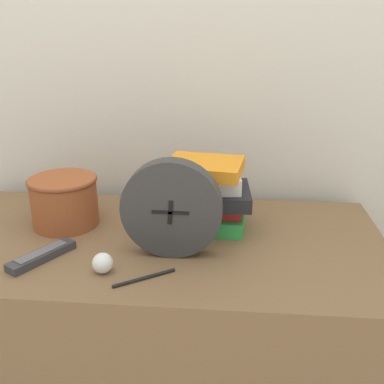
% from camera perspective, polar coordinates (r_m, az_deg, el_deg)
% --- Properties ---
extents(wall_back, '(6.00, 0.04, 2.40)m').
position_cam_1_polar(wall_back, '(1.46, -2.84, 17.11)').
color(wall_back, silver).
rests_on(wall_back, ground_plane).
extents(desk, '(1.24, 0.61, 0.75)m').
position_cam_1_polar(desk, '(1.43, -4.37, -19.43)').
color(desk, brown).
rests_on(desk, ground_plane).
extents(desk_clock, '(0.25, 0.05, 0.25)m').
position_cam_1_polar(desk_clock, '(1.08, -2.61, -2.16)').
color(desk_clock, '#333333').
rests_on(desk_clock, desk).
extents(book_stack, '(0.24, 0.19, 0.20)m').
position_cam_1_polar(book_stack, '(1.24, 2.10, -0.14)').
color(book_stack, green).
rests_on(book_stack, desk).
extents(basket, '(0.19, 0.19, 0.14)m').
position_cam_1_polar(basket, '(1.32, -15.92, -0.93)').
color(basket, '#994C28').
rests_on(basket, desk).
extents(tv_remote, '(0.13, 0.17, 0.02)m').
position_cam_1_polar(tv_remote, '(1.17, -18.53, -7.66)').
color(tv_remote, '#333338').
rests_on(tv_remote, desk).
extents(crumpled_paper_ball, '(0.05, 0.05, 0.05)m').
position_cam_1_polar(crumpled_paper_ball, '(1.07, -11.28, -8.84)').
color(crumpled_paper_ball, white).
rests_on(crumpled_paper_ball, desk).
extents(pen, '(0.13, 0.09, 0.01)m').
position_cam_1_polar(pen, '(1.04, -6.08, -10.79)').
color(pen, black).
rests_on(pen, desk).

